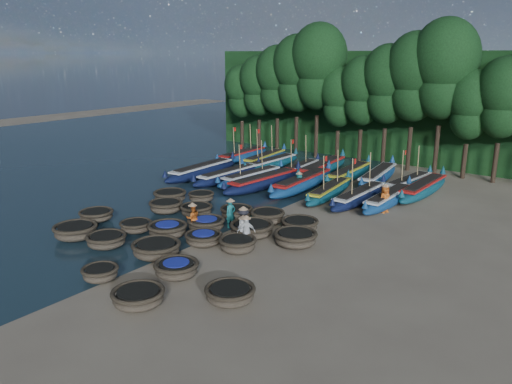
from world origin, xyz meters
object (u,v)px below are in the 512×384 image
Objects in this scene: long_boat_5 at (302,183)px; fisherman_3 at (243,223)px; coracle_19 at (295,238)px; long_boat_1 at (202,171)px; fisherman_1 at (231,212)px; long_boat_6 at (330,191)px; fisherman_2 at (193,217)px; long_boat_2 at (229,175)px; fisherman_5 at (299,182)px; coracle_7 at (156,249)px; coracle_22 at (236,212)px; coracle_18 at (252,229)px; long_boat_14 at (349,174)px; coracle_15 at (166,206)px; coracle_23 at (267,216)px; coracle_4 at (138,297)px; coracle_9 at (230,294)px; coracle_10 at (96,215)px; coracle_8 at (176,269)px; coracle_16 at (196,210)px; coracle_12 at (167,230)px; fisherman_6 at (385,198)px; long_boat_9 at (243,155)px; coracle_3 at (100,273)px; coracle_13 at (204,238)px; long_boat_12 at (298,170)px; coracle_20 at (170,196)px; long_boat_13 at (322,168)px; long_boat_7 at (360,196)px; fisherman_4 at (246,231)px; long_boat_11 at (272,163)px; long_boat_16 at (409,183)px; coracle_14 at (238,244)px; long_boat_4 at (264,181)px; coracle_21 at (201,196)px; long_boat_17 at (423,188)px; long_boat_8 at (389,199)px; long_boat_10 at (265,159)px; fisherman_0 at (243,229)px; coracle_24 at (300,225)px.

fisherman_3 reaches higher than long_boat_5.
long_boat_1 reaches higher than coracle_19.
fisherman_3 is (1.83, -1.10, 0.00)m from fisherman_1.
long_boat_6 is 11.00m from fisherman_2.
long_boat_2 is 4.75× the size of fisherman_5.
coracle_7 reaches higher than coracle_22.
coracle_18 is 0.29× the size of long_boat_14.
coracle_23 is (6.35, 2.21, 0.02)m from coracle_15.
long_boat_6 reaches higher than coracle_15.
coracle_19 reaches higher than coracle_4.
coracle_10 is (-13.01, 2.88, -0.01)m from coracle_9.
coracle_15 is 9.42m from long_boat_1.
coracle_16 reaches higher than coracle_8.
fisherman_6 is at bearing 56.62° from coracle_12.
long_boat_9 is 3.99× the size of fisherman_6.
coracle_3 is 3.20m from coracle_4.
long_boat_9 is (-6.09, 15.27, 0.08)m from coracle_15.
long_boat_12 is (-4.48, 16.14, 0.12)m from coracle_13.
long_boat_13 reaches higher than coracle_20.
fisherman_4 is at bearing -96.50° from long_boat_7.
long_boat_11 is 11.99m from long_boat_16.
long_boat_4 is (-6.23, 10.66, 0.14)m from coracle_14.
fisherman_3 reaches higher than coracle_15.
coracle_21 is 0.24× the size of long_boat_2.
long_boat_16 is (6.74, 17.85, 0.04)m from coracle_12.
fisherman_1 reaches higher than long_boat_17.
long_boat_14 is at bearing 83.39° from coracle_12.
long_boat_11 is 0.93× the size of long_boat_14.
coracle_3 is at bearing 179.00° from fisherman_6.
long_boat_7 reaches higher than coracle_9.
long_boat_1 is (-4.68, 5.01, 0.21)m from coracle_21.
long_boat_4 is at bearing -171.45° from long_boat_8.
coracle_13 is 16.75m from long_boat_12.
long_boat_10 is (-14.09, 5.25, 0.02)m from long_boat_8.
long_boat_7 is 0.94× the size of long_boat_14.
coracle_21 is at bearing 123.62° from coracle_4.
coracle_18 is 0.31× the size of long_boat_7.
coracle_8 is at bearing -91.45° from long_boat_16.
coracle_22 is at bearing -38.34° from long_boat_1.
fisherman_0 is at bearing 108.27° from fisherman_4.
long_boat_6 is 4.19× the size of fisherman_4.
coracle_23 is 0.31× the size of long_boat_12.
coracle_10 is 1.35× the size of fisherman_5.
fisherman_6 is (0.30, -1.40, 0.42)m from long_boat_8.
long_boat_14 is at bearing 96.22° from coracle_18.
coracle_7 is 15.34m from long_boat_2.
coracle_24 is 1.25× the size of fisherman_4.
coracle_12 is at bearing -51.77° from fisherman_3.
coracle_24 is 11.84m from long_boat_17.
coracle_12 reaches higher than coracle_3.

